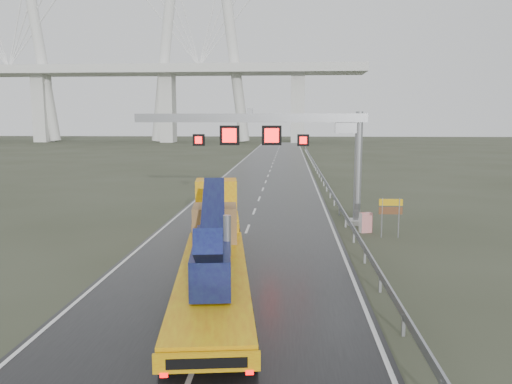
# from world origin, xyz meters

# --- Properties ---
(ground) EXTENTS (400.00, 400.00, 0.00)m
(ground) POSITION_xyz_m (0.00, 0.00, 0.00)
(ground) COLOR #333726
(ground) RESTS_ON ground
(road) EXTENTS (11.00, 200.00, 0.02)m
(road) POSITION_xyz_m (0.00, 40.00, 0.01)
(road) COLOR black
(road) RESTS_ON ground
(guardrail) EXTENTS (0.20, 140.00, 1.40)m
(guardrail) POSITION_xyz_m (6.10, 30.00, 0.70)
(guardrail) COLOR gray
(guardrail) RESTS_ON ground
(sign_gantry) EXTENTS (14.90, 1.20, 7.42)m
(sign_gantry) POSITION_xyz_m (2.10, 17.99, 5.61)
(sign_gantry) COLOR silver
(sign_gantry) RESTS_ON ground
(heavy_haul_truck) EXTENTS (4.67, 17.46, 4.06)m
(heavy_haul_truck) POSITION_xyz_m (-0.75, 7.42, 1.57)
(heavy_haul_truck) COLOR yellow
(heavy_haul_truck) RESTS_ON ground
(exit_sign_pair) EXTENTS (1.33, 0.08, 2.28)m
(exit_sign_pair) POSITION_xyz_m (8.30, 14.35, 1.59)
(exit_sign_pair) COLOR gray
(exit_sign_pair) RESTS_ON ground
(striped_barrier) EXTENTS (0.79, 0.60, 1.19)m
(striped_barrier) POSITION_xyz_m (7.12, 15.60, 0.60)
(striped_barrier) COLOR red
(striped_barrier) RESTS_ON ground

